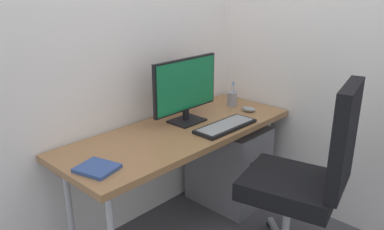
{
  "coord_description": "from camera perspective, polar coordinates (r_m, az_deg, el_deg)",
  "views": [
    {
      "loc": [
        -1.58,
        -1.58,
        1.6
      ],
      "look_at": [
        0.04,
        -0.06,
        0.82
      ],
      "focal_mm": 35.89,
      "sensor_mm": 36.0,
      "label": 1
    }
  ],
  "objects": [
    {
      "name": "ground_plane",
      "position": [
        2.75,
        -1.52,
        -16.22
      ],
      "size": [
        8.0,
        8.0,
        0.0
      ],
      "primitive_type": "plane",
      "color": "#4C4C51"
    },
    {
      "name": "keyboard",
      "position": [
        2.43,
        5.01,
        -1.66
      ],
      "size": [
        0.44,
        0.17,
        0.02
      ],
      "color": "black",
      "rests_on": "desk"
    },
    {
      "name": "desk",
      "position": [
        2.42,
        -1.66,
        -3.22
      ],
      "size": [
        1.59,
        0.6,
        0.72
      ],
      "color": "#996B42",
      "rests_on": "ground_plane"
    },
    {
      "name": "monitor",
      "position": [
        2.47,
        -0.93,
        4.06
      ],
      "size": [
        0.54,
        0.17,
        0.42
      ],
      "color": "black",
      "rests_on": "desk"
    },
    {
      "name": "filing_cabinet",
      "position": [
        2.91,
        5.36,
        -7.24
      ],
      "size": [
        0.39,
        0.53,
        0.6
      ],
      "color": "slate",
      "rests_on": "ground_plane"
    },
    {
      "name": "wall_side_right",
      "position": [
        2.76,
        14.45,
        14.66
      ],
      "size": [
        0.04,
        2.24,
        2.8
      ],
      "primitive_type": "cube",
      "color": "white",
      "rests_on": "ground_plane"
    },
    {
      "name": "pen_holder",
      "position": [
        2.85,
        5.98,
        2.41
      ],
      "size": [
        0.07,
        0.07,
        0.18
      ],
      "color": "gray",
      "rests_on": "desk"
    },
    {
      "name": "mouse",
      "position": [
        2.74,
        8.4,
        0.85
      ],
      "size": [
        0.08,
        0.11,
        0.04
      ],
      "primitive_type": "ellipsoid",
      "rotation": [
        0.0,
        0.0,
        0.28
      ],
      "color": "gray",
      "rests_on": "desk"
    },
    {
      "name": "office_chair",
      "position": [
        2.24,
        16.88,
        -8.32
      ],
      "size": [
        0.59,
        0.63,
        1.12
      ],
      "color": "black",
      "rests_on": "ground_plane"
    },
    {
      "name": "notebook",
      "position": [
        1.96,
        -13.93,
        -7.68
      ],
      "size": [
        0.21,
        0.22,
        0.02
      ],
      "primitive_type": "cube",
      "rotation": [
        0.0,
        0.0,
        0.26
      ],
      "color": "#334C8C",
      "rests_on": "desk"
    },
    {
      "name": "wall_back",
      "position": [
        2.49,
        -7.43,
        14.62
      ],
      "size": [
        3.23,
        0.04,
        2.8
      ],
      "primitive_type": "cube",
      "color": "white",
      "rests_on": "ground_plane"
    }
  ]
}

